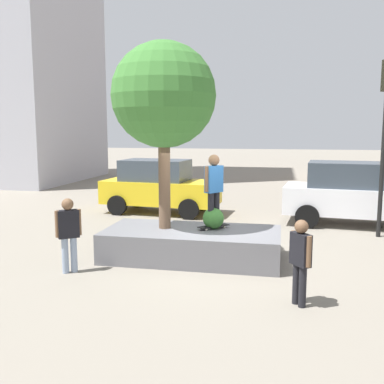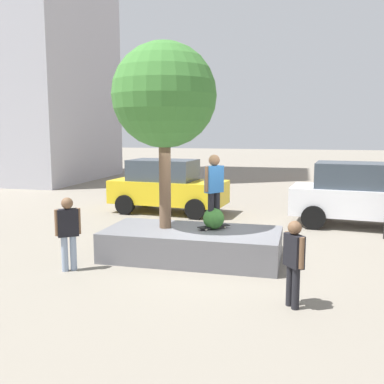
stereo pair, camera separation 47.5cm
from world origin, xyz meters
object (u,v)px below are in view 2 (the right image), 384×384
planter_ledge (192,244)px  skateboard (214,227)px  pedestrian_crossing (294,258)px  bystander_watching (68,229)px  plaza_tree (164,96)px  taxi_cab (167,186)px  skateboarder (214,185)px  police_car (361,195)px

planter_ledge → skateboard: size_ratio=5.64×
pedestrian_crossing → bystander_watching: bearing=169.8°
plaza_tree → taxi_cab: size_ratio=1.00×
planter_ledge → skateboard: skateboard is taller
planter_ledge → pedestrian_crossing: (2.39, -2.37, 0.53)m
plaza_tree → taxi_cab: (-1.66, 5.42, -2.81)m
skateboard → taxi_cab: size_ratio=0.17×
skateboarder → police_car: bearing=49.7°
skateboard → pedestrian_crossing: bearing=-53.6°
skateboarder → bystander_watching: (-2.84, -1.74, -0.82)m
skateboard → pedestrian_crossing: size_ratio=0.48×
skateboard → pedestrian_crossing: (1.91, -2.59, 0.12)m
pedestrian_crossing → skateboard: bearing=126.4°
skateboard → police_car: 5.85m
planter_ledge → pedestrian_crossing: pedestrian_crossing is taller
plaza_tree → taxi_cab: plaza_tree is taller
skateboarder → skateboard: bearing=90.0°
skateboarder → bystander_watching: bearing=-148.5°
bystander_watching → plaza_tree: bearing=43.4°
taxi_cab → bystander_watching: (-0.02, -7.01, -0.06)m
pedestrian_crossing → taxi_cab: bearing=121.0°
pedestrian_crossing → plaza_tree: bearing=141.5°
skateboarder → bystander_watching: skateboarder is taller
planter_ledge → bystander_watching: size_ratio=2.55×
planter_ledge → skateboarder: skateboarder is taller
skateboarder → police_car: (3.78, 4.46, -0.73)m
skateboard → skateboarder: bearing=-90.0°
taxi_cab → police_car: bearing=-7.1°
planter_ledge → police_car: (4.26, 4.68, 0.67)m
police_car → pedestrian_crossing: police_car is taller
skateboard → police_car: size_ratio=0.16×
skateboarder → pedestrian_crossing: skateboarder is taller
skateboarder → taxi_cab: size_ratio=0.39×
skateboard → bystander_watching: 3.34m
planter_ledge → skateboard: 0.66m
skateboard → police_car: (3.78, 4.46, 0.27)m
taxi_cab → bystander_watching: bearing=-90.2°
skateboarder → plaza_tree: bearing=-172.7°
planter_ledge → bystander_watching: 2.87m
skateboard → skateboarder: size_ratio=0.43×
plaza_tree → skateboarder: 2.36m
plaza_tree → skateboard: 3.26m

